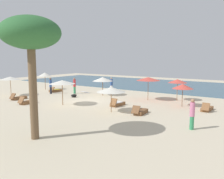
{
  "coord_description": "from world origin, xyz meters",
  "views": [
    {
      "loc": [
        14.59,
        -16.95,
        4.16
      ],
      "look_at": [
        1.72,
        1.6,
        1.1
      ],
      "focal_mm": 37.53,
      "sensor_mm": 36.0,
      "label": 1
    }
  ],
  "objects_px": {
    "person_0": "(74,85)",
    "lounger_2": "(207,109)",
    "umbrella_1": "(103,79)",
    "umbrella_5": "(111,90)",
    "umbrella_3": "(183,86)",
    "umbrella_7": "(10,78)",
    "lounger_0": "(28,102)",
    "lounger_1": "(117,104)",
    "person_1": "(111,84)",
    "surfboard": "(85,92)",
    "lounger_5": "(55,90)",
    "palm_0": "(31,36)",
    "umbrella_2": "(148,79)",
    "umbrella_4": "(178,81)",
    "person_3": "(192,114)",
    "lounger_4": "(140,112)",
    "lounger_3": "(18,98)",
    "umbrella_6": "(62,82)",
    "umbrella_0": "(45,74)",
    "dog": "(74,96)",
    "person_2": "(51,86)"
  },
  "relations": [
    {
      "from": "lounger_1",
      "to": "palm_0",
      "type": "height_order",
      "value": "palm_0"
    },
    {
      "from": "lounger_5",
      "to": "person_3",
      "type": "height_order",
      "value": "person_3"
    },
    {
      "from": "lounger_5",
      "to": "lounger_4",
      "type": "bearing_deg",
      "value": -16.5
    },
    {
      "from": "umbrella_2",
      "to": "umbrella_1",
      "type": "bearing_deg",
      "value": -177.77
    },
    {
      "from": "umbrella_7",
      "to": "umbrella_1",
      "type": "bearing_deg",
      "value": 35.51
    },
    {
      "from": "umbrella_4",
      "to": "person_0",
      "type": "distance_m",
      "value": 11.75
    },
    {
      "from": "person_3",
      "to": "dog",
      "type": "height_order",
      "value": "person_3"
    },
    {
      "from": "lounger_0",
      "to": "umbrella_0",
      "type": "bearing_deg",
      "value": 131.1
    },
    {
      "from": "umbrella_7",
      "to": "person_1",
      "type": "xyz_separation_m",
      "value": [
        7.31,
        9.03,
        -1.07
      ]
    },
    {
      "from": "lounger_4",
      "to": "dog",
      "type": "distance_m",
      "value": 9.69
    },
    {
      "from": "umbrella_5",
      "to": "lounger_0",
      "type": "height_order",
      "value": "umbrella_5"
    },
    {
      "from": "umbrella_5",
      "to": "lounger_5",
      "type": "height_order",
      "value": "umbrella_5"
    },
    {
      "from": "umbrella_3",
      "to": "umbrella_7",
      "type": "height_order",
      "value": "umbrella_7"
    },
    {
      "from": "lounger_3",
      "to": "surfboard",
      "type": "height_order",
      "value": "lounger_3"
    },
    {
      "from": "person_1",
      "to": "dog",
      "type": "distance_m",
      "value": 5.98
    },
    {
      "from": "umbrella_0",
      "to": "umbrella_1",
      "type": "height_order",
      "value": "umbrella_0"
    },
    {
      "from": "lounger_2",
      "to": "lounger_1",
      "type": "bearing_deg",
      "value": -160.37
    },
    {
      "from": "lounger_0",
      "to": "lounger_4",
      "type": "bearing_deg",
      "value": 13.19
    },
    {
      "from": "umbrella_1",
      "to": "umbrella_7",
      "type": "distance_m",
      "value": 10.19
    },
    {
      "from": "person_0",
      "to": "person_1",
      "type": "bearing_deg",
      "value": 56.46
    },
    {
      "from": "lounger_1",
      "to": "person_1",
      "type": "xyz_separation_m",
      "value": [
        -5.5,
        6.97,
        0.7
      ]
    },
    {
      "from": "person_3",
      "to": "lounger_5",
      "type": "bearing_deg",
      "value": 162.19
    },
    {
      "from": "lounger_5",
      "to": "palm_0",
      "type": "relative_size",
      "value": 0.29
    },
    {
      "from": "umbrella_2",
      "to": "palm_0",
      "type": "relative_size",
      "value": 0.37
    },
    {
      "from": "umbrella_1",
      "to": "umbrella_5",
      "type": "distance_m",
      "value": 8.21
    },
    {
      "from": "lounger_4",
      "to": "lounger_1",
      "type": "bearing_deg",
      "value": 153.99
    },
    {
      "from": "lounger_0",
      "to": "umbrella_7",
      "type": "bearing_deg",
      "value": 161.52
    },
    {
      "from": "lounger_0",
      "to": "lounger_2",
      "type": "xyz_separation_m",
      "value": [
        14.14,
        6.37,
        0.0
      ]
    },
    {
      "from": "person_1",
      "to": "surfboard",
      "type": "xyz_separation_m",
      "value": [
        -2.24,
        -2.46,
        -0.84
      ]
    },
    {
      "from": "umbrella_2",
      "to": "person_3",
      "type": "bearing_deg",
      "value": -48.79
    },
    {
      "from": "umbrella_4",
      "to": "lounger_1",
      "type": "height_order",
      "value": "umbrella_4"
    },
    {
      "from": "lounger_1",
      "to": "lounger_5",
      "type": "height_order",
      "value": "lounger_1"
    },
    {
      "from": "umbrella_1",
      "to": "lounger_2",
      "type": "distance_m",
      "value": 11.61
    },
    {
      "from": "umbrella_7",
      "to": "surfboard",
      "type": "relative_size",
      "value": 1.02
    },
    {
      "from": "umbrella_3",
      "to": "person_1",
      "type": "relative_size",
      "value": 1.12
    },
    {
      "from": "palm_0",
      "to": "surfboard",
      "type": "bearing_deg",
      "value": 122.41
    },
    {
      "from": "umbrella_4",
      "to": "dog",
      "type": "height_order",
      "value": "umbrella_4"
    },
    {
      "from": "umbrella_0",
      "to": "umbrella_7",
      "type": "height_order",
      "value": "umbrella_0"
    },
    {
      "from": "umbrella_6",
      "to": "palm_0",
      "type": "bearing_deg",
      "value": -52.7
    },
    {
      "from": "person_0",
      "to": "palm_0",
      "type": "bearing_deg",
      "value": -53.75
    },
    {
      "from": "umbrella_2",
      "to": "person_2",
      "type": "xyz_separation_m",
      "value": [
        -11.12,
        -2.74,
        -1.14
      ]
    },
    {
      "from": "person_3",
      "to": "surfboard",
      "type": "height_order",
      "value": "person_3"
    },
    {
      "from": "umbrella_0",
      "to": "lounger_0",
      "type": "bearing_deg",
      "value": -48.9
    },
    {
      "from": "person_3",
      "to": "lounger_1",
      "type": "bearing_deg",
      "value": 156.32
    },
    {
      "from": "umbrella_7",
      "to": "dog",
      "type": "bearing_deg",
      "value": 25.69
    },
    {
      "from": "person_0",
      "to": "dog",
      "type": "distance_m",
      "value": 2.8
    },
    {
      "from": "person_0",
      "to": "lounger_2",
      "type": "bearing_deg",
      "value": -2.44
    },
    {
      "from": "person_1",
      "to": "dog",
      "type": "relative_size",
      "value": 2.25
    },
    {
      "from": "surfboard",
      "to": "umbrella_5",
      "type": "bearing_deg",
      "value": -38.06
    },
    {
      "from": "umbrella_7",
      "to": "person_1",
      "type": "bearing_deg",
      "value": 51.0
    }
  ]
}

